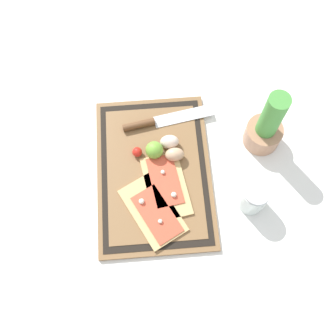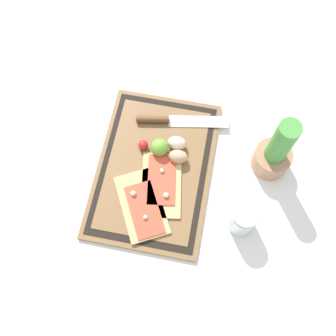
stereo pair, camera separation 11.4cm
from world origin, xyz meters
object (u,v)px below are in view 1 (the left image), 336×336
at_px(pizza_slice_near, 153,211).
at_px(cherry_tomato_red, 137,152).
at_px(knife, 153,122).
at_px(herb_pot, 266,128).
at_px(egg_pink, 169,142).
at_px(pizza_slice_far, 166,185).
at_px(lime, 154,150).
at_px(egg_brown, 175,155).
at_px(sauce_jar, 253,198).

distance_m(pizza_slice_near, cherry_tomato_red, 0.19).
relative_size(knife, herb_pot, 1.22).
bearing_deg(egg_pink, herb_pot, 90.29).
height_order(pizza_slice_far, egg_pink, egg_pink).
relative_size(pizza_slice_near, knife, 0.82).
height_order(pizza_slice_near, lime, lime).
relative_size(egg_brown, lime, 1.07).
relative_size(lime, cherry_tomato_red, 1.79).
relative_size(pizza_slice_far, cherry_tomato_red, 7.29).
height_order(pizza_slice_far, knife, pizza_slice_far).
bearing_deg(pizza_slice_far, pizza_slice_near, -28.95).
bearing_deg(cherry_tomato_red, pizza_slice_far, 36.01).
distance_m(egg_brown, cherry_tomato_red, 0.11).
relative_size(pizza_slice_near, egg_pink, 4.14).
xyz_separation_m(knife, herb_pot, (0.08, 0.33, 0.06)).
distance_m(pizza_slice_far, sauce_jar, 0.25).
bearing_deg(pizza_slice_near, sauce_jar, 91.73).
height_order(egg_brown, cherry_tomato_red, egg_brown).
xyz_separation_m(egg_pink, sauce_jar, (0.20, 0.22, 0.01)).
height_order(pizza_slice_near, herb_pot, herb_pot).
bearing_deg(knife, egg_brown, 25.03).
relative_size(lime, sauce_jar, 0.52).
bearing_deg(sauce_jar, lime, -122.66).
xyz_separation_m(knife, cherry_tomato_red, (0.10, -0.05, 0.01)).
bearing_deg(pizza_slice_far, knife, -173.52).
bearing_deg(egg_brown, lime, -105.83).
distance_m(pizza_slice_near, egg_brown, 0.18).
bearing_deg(pizza_slice_far, egg_brown, 159.36).
xyz_separation_m(lime, herb_pot, (-0.03, 0.33, 0.04)).
relative_size(lime, herb_pot, 0.22).
xyz_separation_m(pizza_slice_near, sauce_jar, (-0.01, 0.28, 0.02)).
height_order(pizza_slice_far, cherry_tomato_red, cherry_tomato_red).
height_order(pizza_slice_far, egg_brown, egg_brown).
bearing_deg(egg_pink, sauce_jar, 48.14).
distance_m(egg_pink, sauce_jar, 0.30).
distance_m(knife, egg_brown, 0.13).
bearing_deg(sauce_jar, cherry_tomato_red, -118.69).
height_order(pizza_slice_near, pizza_slice_far, same).
relative_size(cherry_tomato_red, sauce_jar, 0.29).
height_order(egg_pink, sauce_jar, sauce_jar).
relative_size(pizza_slice_far, herb_pot, 0.91).
bearing_deg(knife, sauce_jar, 43.88).
bearing_deg(egg_brown, pizza_slice_far, -20.64).
height_order(cherry_tomato_red, herb_pot, herb_pot).
height_order(cherry_tomato_red, sauce_jar, sauce_jar).
distance_m(egg_pink, herb_pot, 0.29).
relative_size(knife, egg_pink, 5.07).
height_order(egg_brown, herb_pot, herb_pot).
xyz_separation_m(egg_pink, herb_pot, (-0.00, 0.28, 0.05)).
bearing_deg(cherry_tomato_red, egg_brown, 79.81).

